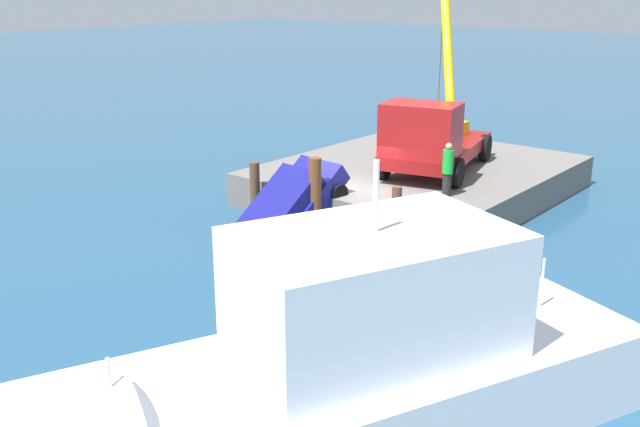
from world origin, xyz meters
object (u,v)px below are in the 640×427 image
object	(u,v)px
crane_truck	(431,136)
dock_worker	(448,169)
salvaged_car	(284,215)
moored_yacht	(262,422)

from	to	relation	value
crane_truck	dock_worker	world-z (taller)	crane_truck
crane_truck	salvaged_car	xyz separation A→B (m)	(5.66, -1.83, -1.87)
crane_truck	moored_yacht	world-z (taller)	crane_truck
salvaged_car	moored_yacht	world-z (taller)	moored_yacht
crane_truck	moored_yacht	bearing A→B (deg)	21.38
crane_truck	salvaged_car	size ratio (longest dim) A/B	1.84
crane_truck	dock_worker	size ratio (longest dim) A/B	4.45
moored_yacht	salvaged_car	bearing A→B (deg)	-139.18
crane_truck	dock_worker	distance (m)	2.85
dock_worker	moored_yacht	size ratio (longest dim) A/B	0.13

